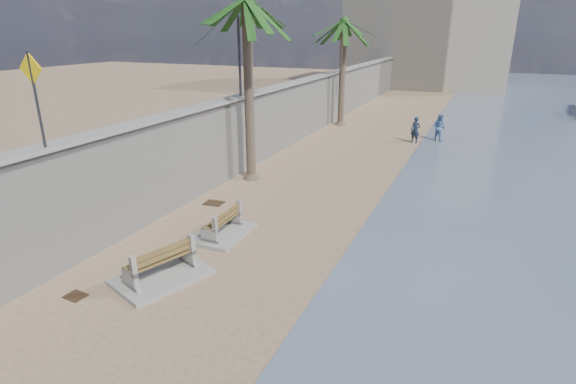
% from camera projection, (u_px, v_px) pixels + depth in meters
% --- Properties ---
extents(ground_plane, '(140.00, 140.00, 0.00)m').
position_uv_depth(ground_plane, '(179.00, 347.00, 9.76)').
color(ground_plane, '#95785B').
extents(seawall, '(0.45, 70.00, 3.50)m').
position_uv_depth(seawall, '(303.00, 109.00, 28.33)').
color(seawall, gray).
rests_on(seawall, ground_plane).
extents(wall_cap, '(0.80, 70.00, 0.12)m').
position_uv_depth(wall_cap, '(303.00, 80.00, 27.72)').
color(wall_cap, gray).
rests_on(wall_cap, seawall).
extents(end_building, '(18.00, 12.00, 14.00)m').
position_uv_depth(end_building, '(430.00, 25.00, 52.85)').
color(end_building, '#B7AA93').
rests_on(end_building, ground_plane).
extents(bench_near, '(2.40, 2.87, 1.02)m').
position_uv_depth(bench_near, '(160.00, 265.00, 12.28)').
color(bench_near, gray).
rests_on(bench_near, ground_plane).
extents(bench_far, '(1.53, 2.21, 0.91)m').
position_uv_depth(bench_far, '(222.00, 224.00, 14.94)').
color(bench_far, gray).
rests_on(bench_far, ground_plane).
extents(palm_mid, '(5.00, 5.00, 8.57)m').
position_uv_depth(palm_mid, '(246.00, 2.00, 18.22)').
color(palm_mid, brown).
rests_on(palm_mid, ground_plane).
extents(palm_back, '(5.00, 5.00, 7.93)m').
position_uv_depth(palm_back, '(344.00, 23.00, 30.18)').
color(palm_back, brown).
rests_on(palm_back, ground_plane).
extents(pedestrian_sign, '(0.78, 0.07, 2.40)m').
position_uv_depth(pedestrian_sign, '(34.00, 87.00, 11.19)').
color(pedestrian_sign, '#2D2D33').
rests_on(pedestrian_sign, wall_cap).
extents(streetlight, '(0.28, 0.28, 5.12)m').
position_uv_depth(streetlight, '(238.00, 26.00, 19.75)').
color(streetlight, '#2D2D33').
rests_on(streetlight, wall_cap).
extents(person_a, '(0.74, 0.59, 1.80)m').
position_uv_depth(person_a, '(415.00, 128.00, 27.07)').
color(person_a, '#15223B').
rests_on(person_a, ground_plane).
extents(person_b, '(1.12, 1.05, 1.85)m').
position_uv_depth(person_b, '(439.00, 126.00, 27.62)').
color(person_b, '#5276AB').
rests_on(person_b, ground_plane).
extents(debris_b, '(0.56, 0.46, 0.03)m').
position_uv_depth(debris_b, '(76.00, 296.00, 11.60)').
color(debris_b, '#382616').
rests_on(debris_b, ground_plane).
extents(debris_c, '(0.79, 0.66, 0.03)m').
position_uv_depth(debris_c, '(214.00, 203.00, 17.83)').
color(debris_c, '#382616').
rests_on(debris_c, ground_plane).
extents(debris_d, '(0.49, 0.55, 0.03)m').
position_uv_depth(debris_d, '(188.00, 254.00, 13.78)').
color(debris_d, '#382616').
rests_on(debris_d, ground_plane).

